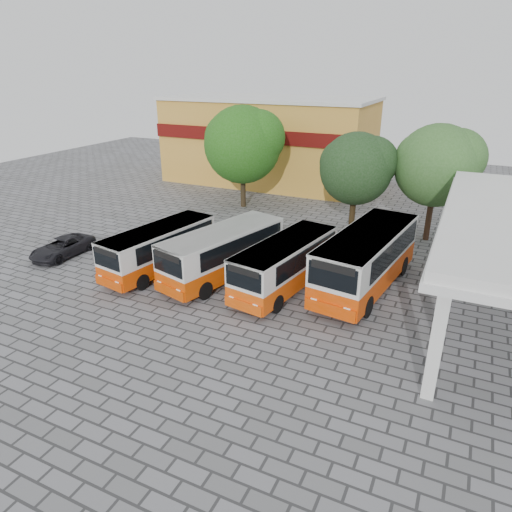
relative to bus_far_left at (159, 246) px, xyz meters
The scene contains 10 objects.
ground 8.01m from the bus_far_left, 17.70° to the right, with size 90.00×90.00×0.00m, color #606061.
shophouse_block 24.00m from the bus_far_left, 98.45° to the left, with size 20.40×10.40×8.30m.
bus_far_left is the anchor object (origin of this frame).
bus_centre_left 3.85m from the bus_far_left, 11.33° to the left, with size 4.29×8.27×2.82m.
bus_centre_right 7.47m from the bus_far_left, ahead, with size 3.46×7.77×2.69m.
bus_far_right 11.59m from the bus_far_left, 13.92° to the left, with size 3.85×9.13×3.18m.
tree_left 14.49m from the bus_far_left, 96.41° to the left, with size 6.56×6.24×8.30m.
tree_middle 14.20m from the bus_far_left, 52.00° to the left, with size 5.11×4.87×7.13m.
tree_right 18.50m from the bus_far_left, 42.06° to the left, with size 5.62×5.35×7.78m.
parked_car 7.03m from the bus_far_left, behind, with size 1.94×4.21×1.17m, color black.
Camera 1 is at (7.95, -17.20, 11.07)m, focal length 32.00 mm.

